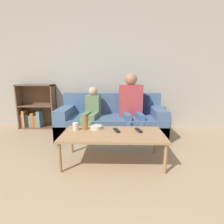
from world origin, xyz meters
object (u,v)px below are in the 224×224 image
(snack_bowl, at_px, (96,127))
(bottle, at_px, (85,123))
(person_child, at_px, (92,110))
(tv_remote_0, at_px, (117,130))
(person_adult, at_px, (131,101))
(cup_near, at_px, (76,126))
(bookshelf, at_px, (36,110))
(couch, at_px, (112,122))
(coffee_table, at_px, (113,136))
(tv_remote_1, at_px, (139,130))

(snack_bowl, bearing_deg, bottle, -165.18)
(person_child, bearing_deg, tv_remote_0, -54.89)
(person_adult, distance_m, cup_near, 1.22)
(tv_remote_0, relative_size, bottle, 0.81)
(bookshelf, xyz_separation_m, bottle, (1.32, -1.39, 0.11))
(couch, bearing_deg, snack_bowl, -103.10)
(person_adult, distance_m, bottle, 1.10)
(person_adult, height_order, tv_remote_0, person_adult)
(coffee_table, height_order, cup_near, cup_near)
(snack_bowl, xyz_separation_m, bottle, (-0.14, -0.04, 0.07))
(couch, relative_size, bottle, 8.83)
(tv_remote_0, height_order, snack_bowl, snack_bowl)
(coffee_table, bearing_deg, cup_near, 167.07)
(cup_near, relative_size, tv_remote_0, 0.58)
(person_adult, distance_m, tv_remote_1, 0.93)
(couch, bearing_deg, person_adult, -10.48)
(couch, relative_size, person_child, 2.09)
(cup_near, height_order, tv_remote_1, cup_near)
(couch, xyz_separation_m, bottle, (-0.34, -0.91, 0.22))
(couch, relative_size, snack_bowl, 11.36)
(couch, distance_m, tv_remote_0, 0.98)
(tv_remote_0, bearing_deg, person_adult, 56.35)
(couch, distance_m, bottle, 0.99)
(bookshelf, height_order, tv_remote_0, bookshelf)
(coffee_table, height_order, person_child, person_child)
(person_adult, relative_size, bottle, 5.35)
(tv_remote_0, bearing_deg, cup_near, 159.79)
(bottle, bearing_deg, tv_remote_1, -4.40)
(coffee_table, height_order, tv_remote_1, tv_remote_1)
(snack_bowl, height_order, bottle, bottle)
(cup_near, bearing_deg, tv_remote_1, -1.35)
(tv_remote_0, bearing_deg, couch, 77.73)
(bookshelf, xyz_separation_m, snack_bowl, (1.46, -1.35, 0.04))
(person_adult, bearing_deg, snack_bowl, -132.19)
(coffee_table, relative_size, cup_near, 12.74)
(couch, xyz_separation_m, coffee_table, (0.03, -1.06, 0.10))
(person_adult, bearing_deg, couch, 161.87)
(tv_remote_0, distance_m, tv_remote_1, 0.29)
(cup_near, bearing_deg, bookshelf, 129.94)
(couch, xyz_separation_m, bookshelf, (-1.66, 0.49, 0.11))
(person_adult, xyz_separation_m, bottle, (-0.69, -0.84, -0.17))
(coffee_table, relative_size, person_adult, 1.12)
(coffee_table, xyz_separation_m, tv_remote_1, (0.34, 0.10, 0.04))
(couch, xyz_separation_m, tv_remote_0, (0.08, -0.97, 0.14))
(couch, height_order, snack_bowl, couch)
(coffee_table, relative_size, tv_remote_0, 7.35)
(bookshelf, bearing_deg, coffee_table, -42.24)
(couch, distance_m, snack_bowl, 0.90)
(couch, height_order, bookshelf, bookshelf)
(bookshelf, bearing_deg, person_adult, -15.31)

